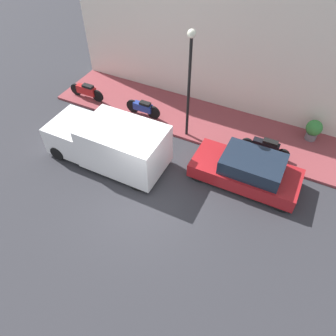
# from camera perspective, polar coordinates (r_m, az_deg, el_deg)

# --- Properties ---
(ground_plane) EXTENTS (60.00, 60.00, 0.00)m
(ground_plane) POSITION_cam_1_polar(r_m,az_deg,el_deg) (12.52, -4.03, -5.30)
(ground_plane) COLOR #2D2D33
(sidewalk) EXTENTS (3.08, 14.61, 0.12)m
(sidewalk) POSITION_cam_1_polar(r_m,az_deg,el_deg) (15.91, 5.41, 8.26)
(sidewalk) COLOR brown
(sidewalk) RESTS_ON ground_plane
(building_facade) EXTENTS (0.30, 14.61, 6.78)m
(building_facade) POSITION_cam_1_polar(r_m,az_deg,el_deg) (15.58, 8.88, 21.41)
(building_facade) COLOR silver
(building_facade) RESTS_ON ground_plane
(parked_car) EXTENTS (1.82, 4.15, 1.33)m
(parked_car) POSITION_cam_1_polar(r_m,az_deg,el_deg) (12.96, 13.65, -0.37)
(parked_car) COLOR maroon
(parked_car) RESTS_ON ground_plane
(delivery_van) EXTENTS (2.08, 4.97, 1.93)m
(delivery_van) POSITION_cam_1_polar(r_m,az_deg,el_deg) (13.44, -10.32, 4.40)
(delivery_van) COLOR white
(delivery_van) RESTS_ON ground_plane
(motorcycle_blue) EXTENTS (0.30, 1.80, 0.76)m
(motorcycle_blue) POSITION_cam_1_polar(r_m,az_deg,el_deg) (15.88, -4.35, 10.43)
(motorcycle_blue) COLOR navy
(motorcycle_blue) RESTS_ON sidewalk
(motorcycle_red) EXTENTS (0.30, 1.96, 0.79)m
(motorcycle_red) POSITION_cam_1_polar(r_m,az_deg,el_deg) (17.52, -13.99, 12.94)
(motorcycle_red) COLOR #B21E1E
(motorcycle_red) RESTS_ON sidewalk
(motorcycle_black) EXTENTS (0.30, 2.06, 0.77)m
(motorcycle_black) POSITION_cam_1_polar(r_m,az_deg,el_deg) (14.31, 16.67, 3.64)
(motorcycle_black) COLOR black
(motorcycle_black) RESTS_ON sidewalk
(streetlamp) EXTENTS (0.33, 0.33, 4.78)m
(streetlamp) POSITION_cam_1_polar(r_m,az_deg,el_deg) (13.23, 3.79, 16.27)
(streetlamp) COLOR black
(streetlamp) RESTS_ON sidewalk
(potted_plant) EXTENTS (0.70, 0.70, 0.97)m
(potted_plant) POSITION_cam_1_polar(r_m,az_deg,el_deg) (15.72, 24.02, 6.17)
(potted_plant) COLOR slate
(potted_plant) RESTS_ON sidewalk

